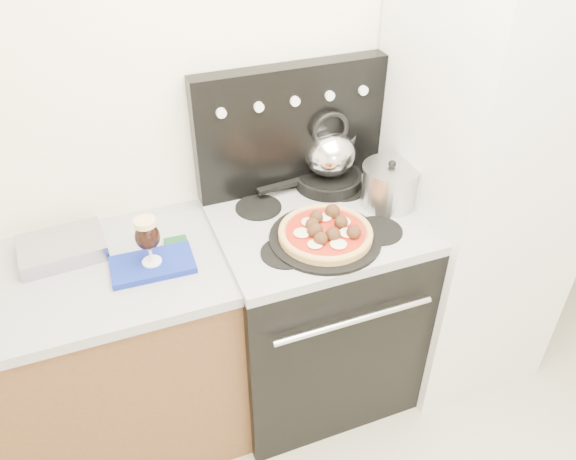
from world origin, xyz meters
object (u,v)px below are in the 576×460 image
stove_body (313,311)px  stock_pot (389,186)px  beer_glass (148,241)px  pizza_pan (325,238)px  pizza (326,231)px  oven_mitt (153,265)px  tea_kettle (330,150)px  fridge (477,181)px  skillet (328,180)px  base_cabinet (40,383)px

stove_body → stock_pot: bearing=0.1°
beer_glass → pizza_pan: (0.60, -0.09, -0.09)m
pizza_pan → pizza: size_ratio=1.20×
stove_body → pizza_pan: bearing=-99.3°
oven_mitt → tea_kettle: 0.82m
pizza_pan → fridge: bearing=7.9°
skillet → tea_kettle: (0.00, 0.00, 0.14)m
stove_body → skillet: bearing=55.9°
base_cabinet → oven_mitt: bearing=-7.1°
stock_pot → pizza_pan: bearing=-158.7°
oven_mitt → pizza: (0.60, -0.09, 0.04)m
stove_body → stock_pot: (0.30, 0.00, 0.56)m
beer_glass → stock_pot: (0.93, 0.04, -0.02)m
stove_body → pizza_pan: (-0.02, -0.13, 0.49)m
base_cabinet → fridge: 1.88m
skillet → tea_kettle: tea_kettle is taller
oven_mitt → skillet: (0.77, 0.24, 0.03)m
base_cabinet → pizza: (1.08, -0.15, 0.53)m
stove_body → tea_kettle: bearing=55.9°
fridge → stock_pot: fridge is taller
base_cabinet → fridge: size_ratio=0.76×
pizza → tea_kettle: 0.39m
base_cabinet → skillet: size_ratio=5.32×
pizza → oven_mitt: bearing=171.5°
skillet → beer_glass: bearing=-162.3°
base_cabinet → beer_glass: beer_glass is taller
pizza_pan → pizza: (0.00, 0.00, 0.03)m
stove_body → beer_glass: (-0.62, -0.03, 0.57)m
fridge → skillet: fridge is taller
fridge → tea_kettle: (-0.56, 0.23, 0.13)m
base_cabinet → skillet: skillet is taller
stock_pot → beer_glass: bearing=-177.8°
stove_body → pizza: bearing=-99.3°
base_cabinet → stove_body: (1.10, -0.02, 0.01)m
pizza → fridge: bearing=7.9°
fridge → pizza_pan: (-0.72, -0.10, -0.02)m
fridge → pizza: 0.73m
stove_body → beer_glass: bearing=-176.8°
beer_glass → tea_kettle: 0.81m
pizza → skillet: pizza is taller
beer_glass → tea_kettle: bearing=17.7°
stock_pot → pizza: bearing=-158.7°
fridge → beer_glass: 1.33m
oven_mitt → pizza_pan: size_ratio=0.69×
base_cabinet → oven_mitt: oven_mitt is taller
skillet → tea_kettle: bearing=0.0°
oven_mitt → pizza: pizza is taller
oven_mitt → pizza: 0.61m
oven_mitt → skillet: 0.80m
stock_pot → base_cabinet: bearing=179.0°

